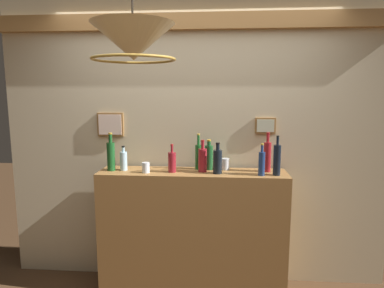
# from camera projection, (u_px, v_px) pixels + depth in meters

# --- Properties ---
(panelled_rear_partition) EXTENTS (3.55, 0.15, 2.65)m
(panelled_rear_partition) POSITION_uv_depth(u_px,v_px,m) (194.00, 135.00, 3.14)
(panelled_rear_partition) COLOR beige
(panelled_rear_partition) RESTS_ON ground
(bar_shelf_unit) EXTENTS (1.63, 0.36, 1.11)m
(bar_shelf_unit) POSITION_uv_depth(u_px,v_px,m) (192.00, 232.00, 3.01)
(bar_shelf_unit) COLOR olive
(bar_shelf_unit) RESTS_ON ground
(liquor_bottle_mezcal) EXTENTS (0.06, 0.06, 0.22)m
(liquor_bottle_mezcal) POSITION_uv_depth(u_px,v_px,m) (124.00, 160.00, 2.97)
(liquor_bottle_mezcal) COLOR #A7CDDB
(liquor_bottle_mezcal) RESTS_ON bar_shelf_unit
(liquor_bottle_rye) EXTENTS (0.07, 0.07, 0.33)m
(liquor_bottle_rye) POSITION_uv_depth(u_px,v_px,m) (111.00, 155.00, 2.95)
(liquor_bottle_rye) COLOR #1A5022
(liquor_bottle_rye) RESTS_ON bar_shelf_unit
(liquor_bottle_whiskey) EXTENTS (0.07, 0.07, 0.27)m
(liquor_bottle_whiskey) POSITION_uv_depth(u_px,v_px,m) (209.00, 157.00, 2.99)
(liquor_bottle_whiskey) COLOR #1A4E24
(liquor_bottle_whiskey) RESTS_ON bar_shelf_unit
(liquor_bottle_amaro) EXTENTS (0.08, 0.08, 0.26)m
(liquor_bottle_amaro) POSITION_uv_depth(u_px,v_px,m) (218.00, 161.00, 2.85)
(liquor_bottle_amaro) COLOR black
(liquor_bottle_amaro) RESTS_ON bar_shelf_unit
(liquor_bottle_vermouth) EXTENTS (0.06, 0.06, 0.33)m
(liquor_bottle_vermouth) POSITION_uv_depth(u_px,v_px,m) (277.00, 159.00, 2.78)
(liquor_bottle_vermouth) COLOR black
(liquor_bottle_vermouth) RESTS_ON bar_shelf_unit
(liquor_bottle_gin) EXTENTS (0.06, 0.06, 0.34)m
(liquor_bottle_gin) POSITION_uv_depth(u_px,v_px,m) (267.00, 156.00, 2.91)
(liquor_bottle_gin) COLOR maroon
(liquor_bottle_gin) RESTS_ON bar_shelf_unit
(liquor_bottle_brandy) EXTENTS (0.06, 0.06, 0.32)m
(liquor_bottle_brandy) POSITION_uv_depth(u_px,v_px,m) (198.00, 156.00, 3.00)
(liquor_bottle_brandy) COLOR #1A5621
(liquor_bottle_brandy) RESTS_ON bar_shelf_unit
(liquor_bottle_sherry) EXTENTS (0.07, 0.07, 0.24)m
(liquor_bottle_sherry) POSITION_uv_depth(u_px,v_px,m) (172.00, 162.00, 2.90)
(liquor_bottle_sherry) COLOR maroon
(liquor_bottle_sherry) RESTS_ON bar_shelf_unit
(liquor_bottle_rum) EXTENTS (0.07, 0.07, 0.28)m
(liquor_bottle_rum) POSITION_uv_depth(u_px,v_px,m) (203.00, 160.00, 2.91)
(liquor_bottle_rum) COLOR maroon
(liquor_bottle_rum) RESTS_ON bar_shelf_unit
(liquor_bottle_tequila) EXTENTS (0.05, 0.05, 0.27)m
(liquor_bottle_tequila) POSITION_uv_depth(u_px,v_px,m) (262.00, 163.00, 2.78)
(liquor_bottle_tequila) COLOR navy
(liquor_bottle_tequila) RESTS_ON bar_shelf_unit
(glass_tumbler_rocks) EXTENTS (0.07, 0.07, 0.09)m
(glass_tumbler_rocks) POSITION_uv_depth(u_px,v_px,m) (146.00, 168.00, 2.88)
(glass_tumbler_rocks) COLOR silver
(glass_tumbler_rocks) RESTS_ON bar_shelf_unit
(glass_tumbler_highball) EXTENTS (0.07, 0.07, 0.10)m
(glass_tumbler_highball) POSITION_uv_depth(u_px,v_px,m) (225.00, 164.00, 3.00)
(glass_tumbler_highball) COLOR silver
(glass_tumbler_highball) RESTS_ON bar_shelf_unit
(pendant_lamp) EXTENTS (0.49, 0.49, 0.57)m
(pendant_lamp) POSITION_uv_depth(u_px,v_px,m) (133.00, 43.00, 1.94)
(pendant_lamp) COLOR beige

